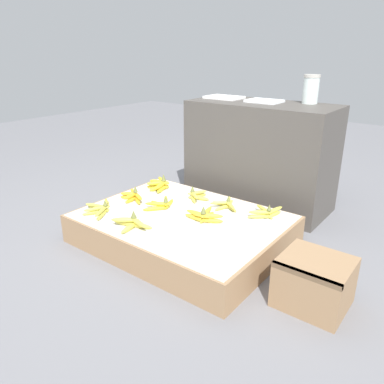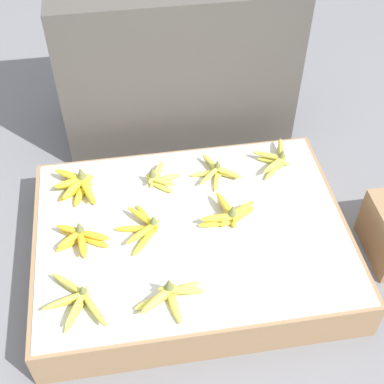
# 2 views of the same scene
# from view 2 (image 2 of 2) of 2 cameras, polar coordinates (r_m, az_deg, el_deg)

# --- Properties ---
(ground_plane) EXTENTS (10.00, 10.00, 0.00)m
(ground_plane) POSITION_cam_2_polar(r_m,az_deg,el_deg) (2.22, -0.06, -6.94)
(ground_plane) COLOR slate
(display_platform) EXTENTS (1.22, 0.91, 0.19)m
(display_platform) POSITION_cam_2_polar(r_m,az_deg,el_deg) (2.15, -0.07, -5.47)
(display_platform) COLOR #997551
(display_platform) RESTS_ON ground_plane
(back_vendor_table) EXTENTS (1.08, 0.50, 0.79)m
(back_vendor_table) POSITION_cam_2_polar(r_m,az_deg,el_deg) (2.59, -1.72, 14.00)
(back_vendor_table) COLOR #4C4742
(back_vendor_table) RESTS_ON ground_plane
(banana_bunch_front_left) EXTENTS (0.23, 0.26, 0.08)m
(banana_bunch_front_left) POSITION_cam_2_polar(r_m,az_deg,el_deg) (1.90, -12.21, -11.22)
(banana_bunch_front_left) COLOR gold
(banana_bunch_front_left) RESTS_ON display_platform
(banana_bunch_front_midleft) EXTENTS (0.25, 0.17, 0.10)m
(banana_bunch_front_midleft) POSITION_cam_2_polar(r_m,az_deg,el_deg) (1.86, -2.40, -10.98)
(banana_bunch_front_midleft) COLOR #DBCC4C
(banana_bunch_front_midleft) RESTS_ON display_platform
(banana_bunch_middle_left) EXTENTS (0.21, 0.17, 0.10)m
(banana_bunch_middle_left) POSITION_cam_2_polar(r_m,az_deg,el_deg) (2.05, -11.89, -4.82)
(banana_bunch_middle_left) COLOR gold
(banana_bunch_middle_left) RESTS_ON display_platform
(banana_bunch_middle_midleft) EXTENTS (0.19, 0.26, 0.09)m
(banana_bunch_middle_midleft) POSITION_cam_2_polar(r_m,az_deg,el_deg) (2.06, -5.19, -3.71)
(banana_bunch_middle_midleft) COLOR yellow
(banana_bunch_middle_midleft) RESTS_ON display_platform
(banana_bunch_middle_midright) EXTENTS (0.24, 0.18, 0.10)m
(banana_bunch_middle_midright) POSITION_cam_2_polar(r_m,az_deg,el_deg) (2.09, 3.95, -2.34)
(banana_bunch_middle_midright) COLOR gold
(banana_bunch_middle_midright) RESTS_ON display_platform
(banana_bunch_back_left) EXTENTS (0.18, 0.23, 0.11)m
(banana_bunch_back_left) POSITION_cam_2_polar(r_m,az_deg,el_deg) (2.24, -12.07, 0.75)
(banana_bunch_back_left) COLOR yellow
(banana_bunch_back_left) RESTS_ON display_platform
(banana_bunch_back_midleft) EXTENTS (0.16, 0.18, 0.09)m
(banana_bunch_back_midleft) POSITION_cam_2_polar(r_m,az_deg,el_deg) (2.23, -3.56, 1.51)
(banana_bunch_back_midleft) COLOR #DBCC4C
(banana_bunch_back_midleft) RESTS_ON display_platform
(banana_bunch_back_midright) EXTENTS (0.22, 0.22, 0.08)m
(banana_bunch_back_midright) POSITION_cam_2_polar(r_m,az_deg,el_deg) (2.26, 2.56, 2.21)
(banana_bunch_back_midright) COLOR #DBCC4C
(banana_bunch_back_midright) RESTS_ON display_platform
(banana_bunch_back_right) EXTENTS (0.16, 0.23, 0.09)m
(banana_bunch_back_right) POSITION_cam_2_polar(r_m,az_deg,el_deg) (2.34, 8.96, 3.48)
(banana_bunch_back_right) COLOR gold
(banana_bunch_back_right) RESTS_ON display_platform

